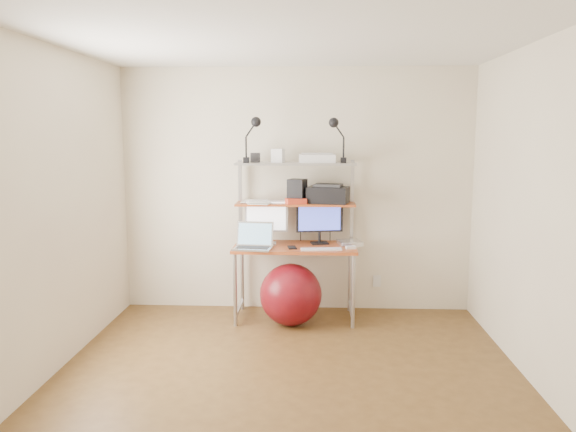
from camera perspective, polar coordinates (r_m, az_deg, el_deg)
name	(u,v)px	position (r m, az deg, el deg)	size (l,w,h in m)	color
room	(288,216)	(4.02, -0.02, 0.05)	(3.60, 3.60, 3.60)	brown
computer_desk	(295,223)	(5.55, 0.74, -0.72)	(1.20, 0.60, 1.57)	#AC5121
wall_outlet	(377,281)	(5.99, 9.02, -6.55)	(0.08, 0.01, 0.12)	silver
monitor_silver	(266,219)	(5.58, -2.21, -0.28)	(0.43, 0.16, 0.47)	#B3B3B8
monitor_black	(320,220)	(5.61, 3.23, -0.44)	(0.47, 0.16, 0.47)	black
laptop	(254,243)	(5.41, -3.48, -2.73)	(0.39, 0.33, 0.31)	silver
keyboard	(321,249)	(5.34, 3.40, -3.38)	(0.39, 0.11, 0.01)	silver
mouse	(351,247)	(5.41, 6.39, -3.19)	(0.10, 0.06, 0.03)	silver
mac_mini	(350,243)	(5.60, 6.27, -2.71)	(0.22, 0.22, 0.04)	silver
phone	(292,247)	(5.41, 0.41, -3.21)	(0.08, 0.14, 0.01)	black
printer	(328,194)	(5.57, 4.10, 2.23)	(0.44, 0.35, 0.19)	black
nas_cube	(297,191)	(5.56, 0.94, 2.56)	(0.16, 0.16, 0.24)	black
red_box	(296,201)	(5.49, 0.81, 1.52)	(0.19, 0.13, 0.05)	red
scanner	(317,158)	(5.55, 2.97, 5.91)	(0.36, 0.24, 0.09)	silver
box_white	(278,156)	(5.55, -1.03, 6.15)	(0.11, 0.10, 0.13)	silver
box_grey	(255,158)	(5.61, -3.34, 5.95)	(0.09, 0.09, 0.09)	#2A2A2C
clip_lamp_left	(254,129)	(5.46, -3.48, 8.78)	(0.18, 0.10, 0.44)	black
clip_lamp_right	(336,130)	(5.45, 4.88, 8.70)	(0.17, 0.10, 0.43)	black
exercise_ball	(291,295)	(5.45, 0.27, -7.98)	(0.60, 0.60, 0.60)	maroon
paper_stack	(258,202)	(5.61, -3.02, 1.47)	(0.35, 0.39, 0.02)	white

